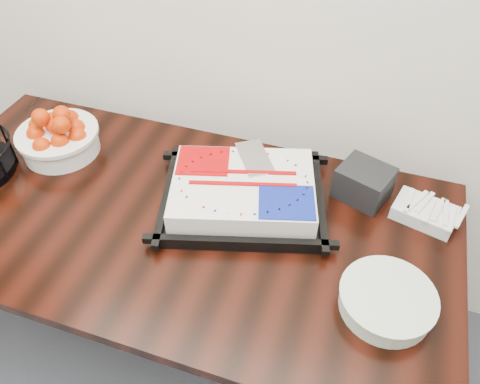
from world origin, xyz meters
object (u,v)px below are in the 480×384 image
(cake_tray, at_px, (243,193))
(plate_stack, at_px, (387,301))
(tangerine_bowl, at_px, (57,133))
(table, at_px, (175,232))
(napkin_box, at_px, (364,183))

(cake_tray, bearing_deg, plate_stack, -27.45)
(cake_tray, xyz_separation_m, tangerine_bowl, (-0.72, 0.05, 0.03))
(table, height_order, tangerine_bowl, tangerine_bowl)
(tangerine_bowl, relative_size, plate_stack, 1.14)
(table, xyz_separation_m, napkin_box, (0.56, 0.28, 0.14))
(tangerine_bowl, distance_m, napkin_box, 1.09)
(cake_tray, distance_m, plate_stack, 0.55)
(plate_stack, bearing_deg, tangerine_bowl, 166.11)
(table, bearing_deg, napkin_box, 26.77)
(table, xyz_separation_m, cake_tray, (0.20, 0.12, 0.13))
(table, relative_size, plate_stack, 7.00)
(cake_tray, bearing_deg, tangerine_bowl, 176.31)
(tangerine_bowl, relative_size, napkin_box, 1.82)
(table, height_order, plate_stack, plate_stack)
(cake_tray, xyz_separation_m, plate_stack, (0.48, -0.25, -0.02))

